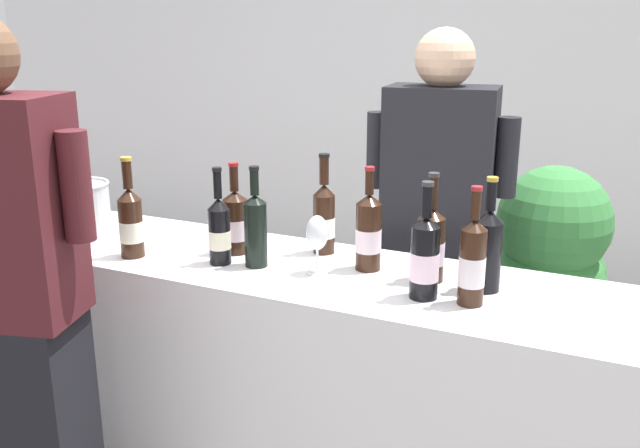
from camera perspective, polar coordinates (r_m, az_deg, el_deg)
The scene contains 17 objects.
wall_back at distance 4.58m, azimuth 12.42°, elevation 11.85°, with size 8.00×0.10×2.80m, color white.
counter at distance 2.45m, azimuth -3.37°, elevation -13.98°, with size 2.52×0.56×0.97m, color white.
wine_bottle_0 at distance 2.35m, azimuth -15.38°, elevation 0.18°, with size 0.08×0.08×0.34m.
wine_bottle_1 at distance 2.19m, azimuth -5.35°, elevation -0.34°, with size 0.07×0.07×0.32m.
wine_bottle_2 at distance 2.15m, azimuth 4.03°, elevation -0.70°, with size 0.08×0.08×0.33m.
wine_bottle_3 at distance 2.23m, azimuth -8.32°, elevation -0.53°, with size 0.07×0.07×0.32m.
wine_bottle_4 at distance 2.03m, azimuth 13.70°, elevation -1.94°, with size 0.08×0.08×0.34m.
wine_bottle_5 at distance 2.31m, azimuth 0.33°, elevation 0.53°, with size 0.07×0.07×0.34m.
wine_bottle_6 at distance 2.33m, azimuth -7.01°, elevation 0.17°, with size 0.09×0.09×0.31m.
wine_bottle_7 at distance 2.08m, azimuth 9.16°, elevation -1.67°, with size 0.08×0.08×0.33m.
wine_bottle_8 at distance 1.92m, azimuth 12.47°, elevation -3.12°, with size 0.07×0.07×0.33m.
wine_bottle_9 at distance 1.95m, azimuth 8.65°, elevation -2.78°, with size 0.08×0.08×0.34m.
wine_glass at distance 2.11m, azimuth -0.23°, elevation -0.94°, with size 0.07×0.07×0.19m.
ice_bucket at distance 2.61m, azimuth -19.14°, elevation 1.10°, with size 0.21×0.21×0.21m.
person_server at distance 2.66m, azimuth 9.47°, elevation -3.26°, with size 0.55×0.28×1.71m.
person_guest at distance 2.17m, azimuth -24.10°, elevation -8.47°, with size 0.55×0.34×1.75m.
potted_shrub at distance 3.03m, azimuth 18.31°, elevation -2.75°, with size 0.50×0.66×1.19m.
Camera 1 is at (1.03, -1.86, 1.71)m, focal length 38.70 mm.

